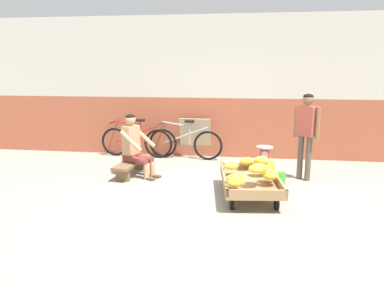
# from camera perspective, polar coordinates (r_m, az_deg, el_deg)

# --- Properties ---
(ground_plane) EXTENTS (80.00, 80.00, 0.00)m
(ground_plane) POSITION_cam_1_polar(r_m,az_deg,el_deg) (5.33, 3.48, -9.80)
(ground_plane) COLOR gray
(back_wall) EXTENTS (16.00, 0.30, 3.06)m
(back_wall) POSITION_cam_1_polar(r_m,az_deg,el_deg) (8.10, 5.44, 8.81)
(back_wall) COLOR #A35138
(back_wall) RESTS_ON ground
(banana_cart) EXTENTS (1.00, 1.53, 0.36)m
(banana_cart) POSITION_cam_1_polar(r_m,az_deg,el_deg) (5.69, 9.09, -5.93)
(banana_cart) COLOR #99754C
(banana_cart) RESTS_ON ground
(banana_pile) EXTENTS (0.88, 1.48, 0.26)m
(banana_pile) POSITION_cam_1_polar(r_m,az_deg,el_deg) (5.62, 9.75, -3.86)
(banana_pile) COLOR gold
(banana_pile) RESTS_ON banana_cart
(low_bench) EXTENTS (0.45, 1.13, 0.27)m
(low_bench) POSITION_cam_1_polar(r_m,az_deg,el_deg) (6.85, -9.41, -3.21)
(low_bench) COLOR brown
(low_bench) RESTS_ON ground
(vendor_seated) EXTENTS (0.74, 0.62, 1.14)m
(vendor_seated) POSITION_cam_1_polar(r_m,az_deg,el_deg) (6.71, -8.94, -0.28)
(vendor_seated) COLOR tan
(vendor_seated) RESTS_ON ground
(plastic_crate) EXTENTS (0.36, 0.28, 0.30)m
(plastic_crate) POSITION_cam_1_polar(r_m,az_deg,el_deg) (6.68, 11.22, -4.11)
(plastic_crate) COLOR gold
(plastic_crate) RESTS_ON ground
(weighing_scale) EXTENTS (0.30, 0.30, 0.29)m
(weighing_scale) POSITION_cam_1_polar(r_m,az_deg,el_deg) (6.60, 11.33, -1.58)
(weighing_scale) COLOR #28282D
(weighing_scale) RESTS_ON plastic_crate
(bicycle_near_left) EXTENTS (1.66, 0.48, 0.86)m
(bicycle_near_left) POSITION_cam_1_polar(r_m,az_deg,el_deg) (8.18, -8.78, 0.42)
(bicycle_near_left) COLOR black
(bicycle_near_left) RESTS_ON ground
(bicycle_far_left) EXTENTS (1.66, 0.48, 0.86)m
(bicycle_far_left) POSITION_cam_1_polar(r_m,az_deg,el_deg) (7.92, -1.12, 0.18)
(bicycle_far_left) COLOR black
(bicycle_far_left) RESTS_ON ground
(sign_board) EXTENTS (0.70, 0.25, 0.88)m
(sign_board) POSITION_cam_1_polar(r_m,az_deg,el_deg) (8.11, 0.51, 1.05)
(sign_board) COLOR #C6B289
(sign_board) RESTS_ON ground
(customer_adult) EXTENTS (0.40, 0.36, 1.53)m
(customer_adult) POSITION_cam_1_polar(r_m,az_deg,el_deg) (6.63, 17.54, 2.54)
(customer_adult) COLOR brown
(customer_adult) RESTS_ON ground
(shopping_bag) EXTENTS (0.18, 0.12, 0.24)m
(shopping_bag) POSITION_cam_1_polar(r_m,az_deg,el_deg) (6.36, 13.63, -5.32)
(shopping_bag) COLOR green
(shopping_bag) RESTS_ON ground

